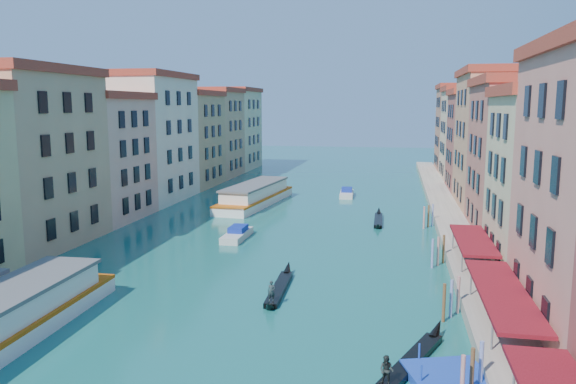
% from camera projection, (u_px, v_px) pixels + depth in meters
% --- Properties ---
extents(left_bank_palazzos, '(12.80, 128.40, 21.00)m').
position_uv_depth(left_bank_palazzos, '(127.00, 145.00, 86.41)').
color(left_bank_palazzos, '#C7AE8A').
rests_on(left_bank_palazzos, ground).
extents(right_bank_palazzos, '(12.80, 128.40, 21.00)m').
position_uv_depth(right_bank_palazzos, '(510.00, 150.00, 76.19)').
color(right_bank_palazzos, '#97403B').
rests_on(right_bank_palazzos, ground).
extents(quay, '(4.00, 140.00, 1.00)m').
position_uv_depth(quay, '(447.00, 214.00, 79.10)').
color(quay, gray).
rests_on(quay, ground).
extents(restaurant_awnings, '(3.20, 44.55, 3.12)m').
position_uv_depth(restaurant_awnings, '(504.00, 295.00, 37.94)').
color(restaurant_awnings, maroon).
rests_on(restaurant_awnings, ground).
extents(mooring_poles_right, '(1.44, 54.24, 3.20)m').
position_uv_depth(mooring_poles_right, '(448.00, 289.00, 44.40)').
color(mooring_poles_right, '#52331C').
rests_on(mooring_poles_right, ground).
extents(vaporetto_near, '(5.67, 22.52, 3.33)m').
position_uv_depth(vaporetto_near, '(1.00, 321.00, 37.32)').
color(vaporetto_near, white).
rests_on(vaporetto_near, ground).
extents(vaporetto_far, '(7.78, 23.38, 3.41)m').
position_uv_depth(vaporetto_far, '(256.00, 195.00, 89.54)').
color(vaporetto_far, white).
rests_on(vaporetto_far, ground).
extents(gondola_fore, '(1.42, 11.55, 2.30)m').
position_uv_depth(gondola_fore, '(279.00, 287.00, 47.78)').
color(gondola_fore, black).
rests_on(gondola_fore, ground).
extents(gondola_right, '(5.19, 11.20, 2.34)m').
position_uv_depth(gondola_right, '(409.00, 360.00, 33.84)').
color(gondola_right, black).
rests_on(gondola_right, ground).
extents(gondola_far, '(1.25, 11.47, 1.63)m').
position_uv_depth(gondola_far, '(378.00, 219.00, 76.48)').
color(gondola_far, black).
rests_on(gondola_far, ground).
extents(motorboat_mid, '(2.23, 6.95, 1.44)m').
position_uv_depth(motorboat_mid, '(237.00, 234.00, 66.69)').
color(motorboat_mid, beige).
rests_on(motorboat_mid, ground).
extents(motorboat_far, '(2.56, 7.11, 1.45)m').
position_uv_depth(motorboat_far, '(347.00, 193.00, 97.71)').
color(motorboat_far, silver).
rests_on(motorboat_far, ground).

